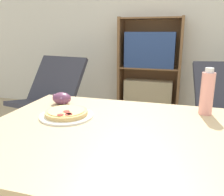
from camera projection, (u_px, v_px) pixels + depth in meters
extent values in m
cube|color=silver|center=(166.00, 23.00, 3.30)|extent=(8.00, 0.05, 2.60)
cube|color=#D1B27F|center=(127.00, 136.00, 1.02)|extent=(1.31, 0.94, 0.03)
cylinder|color=#D1B27F|center=(56.00, 152.00, 1.66)|extent=(0.06, 0.06, 0.73)
cylinder|color=white|center=(67.00, 116.00, 1.20)|extent=(0.27, 0.27, 0.01)
cylinder|color=#DBB26B|center=(66.00, 113.00, 1.20)|extent=(0.22, 0.22, 0.02)
cylinder|color=#EACC7A|center=(66.00, 111.00, 1.19)|extent=(0.19, 0.19, 0.00)
cylinder|color=#A83328|center=(68.00, 114.00, 1.13)|extent=(0.03, 0.03, 0.00)
cylinder|color=#A83328|center=(66.00, 111.00, 1.17)|extent=(0.03, 0.03, 0.00)
cylinder|color=#A83328|center=(70.00, 114.00, 1.13)|extent=(0.03, 0.03, 0.00)
cylinder|color=#A83328|center=(60.00, 115.00, 1.12)|extent=(0.03, 0.03, 0.00)
cylinder|color=#A83328|center=(69.00, 113.00, 1.14)|extent=(0.03, 0.03, 0.00)
ellipsoid|color=#6B3856|center=(62.00, 98.00, 1.41)|extent=(0.11, 0.09, 0.07)
sphere|color=#6B3856|center=(57.00, 98.00, 1.39)|extent=(0.03, 0.03, 0.03)
sphere|color=#6B3856|center=(65.00, 100.00, 1.39)|extent=(0.02, 0.02, 0.02)
sphere|color=#6B3856|center=(60.00, 101.00, 1.40)|extent=(0.03, 0.03, 0.03)
sphere|color=#6B3856|center=(64.00, 99.00, 1.41)|extent=(0.03, 0.03, 0.03)
sphere|color=#6B3856|center=(63.00, 95.00, 1.43)|extent=(0.02, 0.02, 0.02)
sphere|color=#6B3856|center=(54.00, 96.00, 1.42)|extent=(0.02, 0.02, 0.02)
sphere|color=#6B3856|center=(64.00, 102.00, 1.38)|extent=(0.02, 0.02, 0.02)
sphere|color=#6B3856|center=(61.00, 99.00, 1.37)|extent=(0.02, 0.02, 0.02)
cylinder|color=pink|center=(207.00, 94.00, 1.21)|extent=(0.07, 0.07, 0.22)
cylinder|color=white|center=(210.00, 70.00, 1.18)|extent=(0.04, 0.04, 0.02)
cube|color=black|center=(48.00, 128.00, 2.89)|extent=(0.72, 0.66, 0.10)
cube|color=#383842|center=(42.00, 105.00, 2.73)|extent=(0.76, 0.62, 0.14)
cube|color=#383842|center=(57.00, 80.00, 2.93)|extent=(0.75, 0.53, 0.55)
cube|color=brown|center=(121.00, 67.00, 3.46)|extent=(0.04, 0.30, 1.38)
cube|color=brown|center=(180.00, 69.00, 3.24)|extent=(0.04, 0.30, 1.38)
cube|color=brown|center=(150.00, 67.00, 3.48)|extent=(0.87, 0.01, 1.38)
cube|color=brown|center=(147.00, 113.00, 3.53)|extent=(0.80, 0.28, 0.02)
cube|color=tan|center=(148.00, 97.00, 3.44)|extent=(0.68, 0.21, 0.48)
cube|color=brown|center=(149.00, 68.00, 3.35)|extent=(0.80, 0.28, 0.02)
cube|color=navy|center=(150.00, 50.00, 3.26)|extent=(0.68, 0.21, 0.48)
cube|color=brown|center=(151.00, 18.00, 3.17)|extent=(0.80, 0.28, 0.02)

